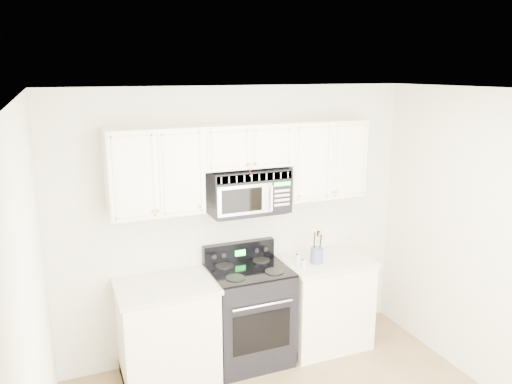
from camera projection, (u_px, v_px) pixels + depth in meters
room at (332, 295)px, 3.26m from camera, size 3.51×3.51×2.61m
base_cabinet_left at (168, 335)px, 4.46m from camera, size 0.86×0.65×0.92m
base_cabinet_right at (324, 304)px, 5.06m from camera, size 0.86×0.65×0.92m
range at (249, 313)px, 4.75m from camera, size 0.72×0.66×1.11m
upper_cabinets at (244, 161)px, 4.54m from camera, size 2.44×0.37×0.75m
microwave at (248, 191)px, 4.59m from camera, size 0.73×0.42×0.41m
utensil_crock at (317, 255)px, 4.81m from camera, size 0.12×0.12×0.32m
shaker_salt at (298, 258)px, 4.80m from camera, size 0.05×0.05×0.11m
shaker_pepper at (304, 263)px, 4.70m from camera, size 0.04×0.04×0.09m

